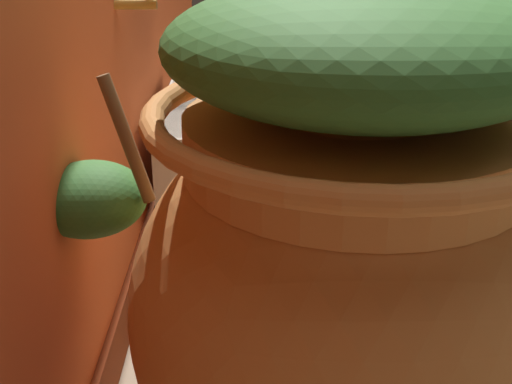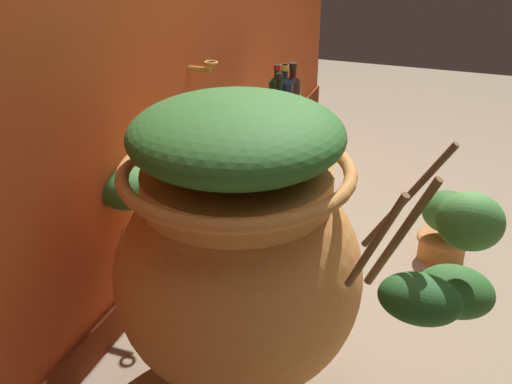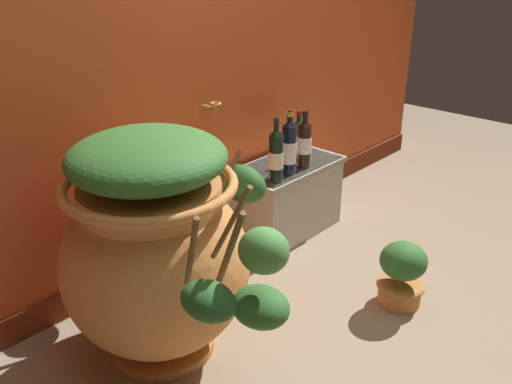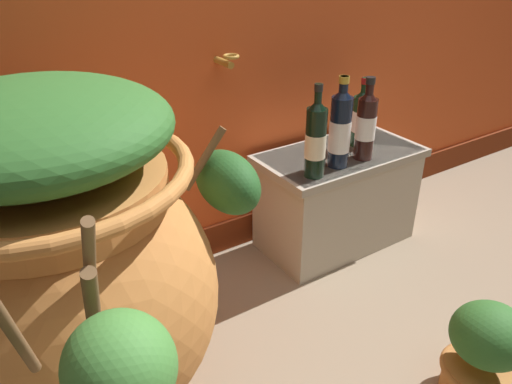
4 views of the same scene
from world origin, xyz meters
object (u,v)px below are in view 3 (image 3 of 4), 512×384
wine_bottle_back (276,155)px  wine_bottle_right (304,142)px  wine_bottle_middle (289,147)px  terracotta_urn (157,247)px  potted_shrub (402,273)px  wine_bottle_left (298,138)px

wine_bottle_back → wine_bottle_right: bearing=3.9°
wine_bottle_right → wine_bottle_back: size_ratio=0.94×
wine_bottle_back → wine_bottle_middle: bearing=8.2°
terracotta_urn → wine_bottle_right: (1.14, 0.20, 0.08)m
potted_shrub → wine_bottle_left: bearing=70.7°
wine_bottle_left → wine_bottle_middle: bearing=-153.9°
terracotta_urn → wine_bottle_left: (1.22, 0.29, 0.06)m
terracotta_urn → wine_bottle_right: size_ratio=3.92×
wine_bottle_middle → potted_shrub: (-0.09, -0.75, -0.40)m
terracotta_urn → wine_bottle_middle: bearing=10.9°
wine_bottle_middle → wine_bottle_right: size_ratio=1.07×
wine_bottle_left → wine_bottle_back: bearing=-160.4°
wine_bottle_back → potted_shrub: (0.03, -0.73, -0.39)m
terracotta_urn → wine_bottle_left: 1.26m
wine_bottle_left → potted_shrub: size_ratio=0.90×
terracotta_urn → wine_bottle_back: size_ratio=3.70×
terracotta_urn → potted_shrub: (0.92, -0.55, -0.31)m
wine_bottle_right → wine_bottle_back: wine_bottle_back is taller
wine_bottle_middle → potted_shrub: 0.85m
wine_bottle_back → terracotta_urn: bearing=-168.7°
wine_bottle_middle → wine_bottle_back: wine_bottle_middle is taller
wine_bottle_middle → potted_shrub: bearing=-97.2°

